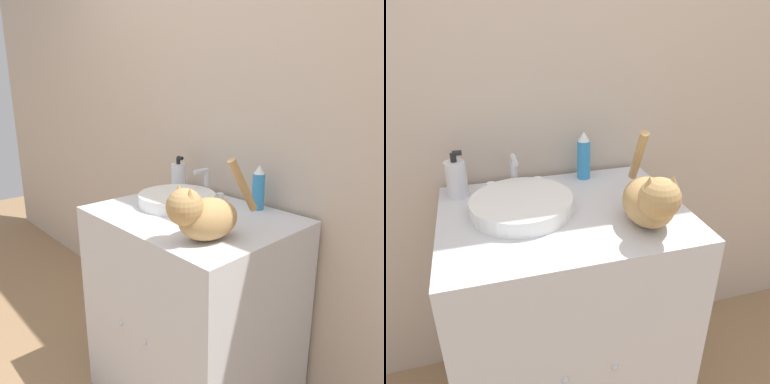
{
  "view_description": "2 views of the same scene",
  "coord_description": "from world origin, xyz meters",
  "views": [
    {
      "loc": [
        1.04,
        -0.66,
        1.36
      ],
      "look_at": [
        0.02,
        0.28,
        0.98
      ],
      "focal_mm": 35.0,
      "sensor_mm": 36.0,
      "label": 1
    },
    {
      "loc": [
        -0.25,
        -0.73,
        1.47
      ],
      "look_at": [
        0.04,
        0.28,
        0.96
      ],
      "focal_mm": 35.0,
      "sensor_mm": 36.0,
      "label": 2
    }
  ],
  "objects": [
    {
      "name": "sink_basin",
      "position": [
        -0.13,
        0.33,
        0.91
      ],
      "size": [
        0.33,
        0.33,
        0.05
      ],
      "color": "white",
      "rests_on": "vanity_cabinet"
    },
    {
      "name": "soap_bottle",
      "position": [
        -0.33,
        0.51,
        0.96
      ],
      "size": [
        0.07,
        0.07,
        0.17
      ],
      "color": "silver",
      "rests_on": "vanity_cabinet"
    },
    {
      "name": "spray_bottle",
      "position": [
        0.14,
        0.54,
        0.98
      ],
      "size": [
        0.05,
        0.05,
        0.18
      ],
      "color": "#338CCC",
      "rests_on": "vanity_cabinet"
    },
    {
      "name": "wall_back",
      "position": [
        0.0,
        0.64,
        1.25
      ],
      "size": [
        6.0,
        0.05,
        2.5
      ],
      "color": "#C6B29E",
      "rests_on": "ground_plane"
    },
    {
      "name": "cat",
      "position": [
        0.22,
        0.14,
        0.98
      ],
      "size": [
        0.19,
        0.37,
        0.26
      ],
      "rotation": [
        0.0,
        0.0,
        -1.74
      ],
      "color": "tan",
      "rests_on": "vanity_cabinet"
    },
    {
      "name": "faucet",
      "position": [
        -0.13,
        0.5,
        0.95
      ],
      "size": [
        0.2,
        0.09,
        0.14
      ],
      "color": "silver",
      "rests_on": "vanity_cabinet"
    },
    {
      "name": "vanity_cabinet",
      "position": [
        0.0,
        0.3,
        0.44
      ],
      "size": [
        0.79,
        0.61,
        0.89
      ],
      "color": "silver",
      "rests_on": "ground_plane"
    }
  ]
}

